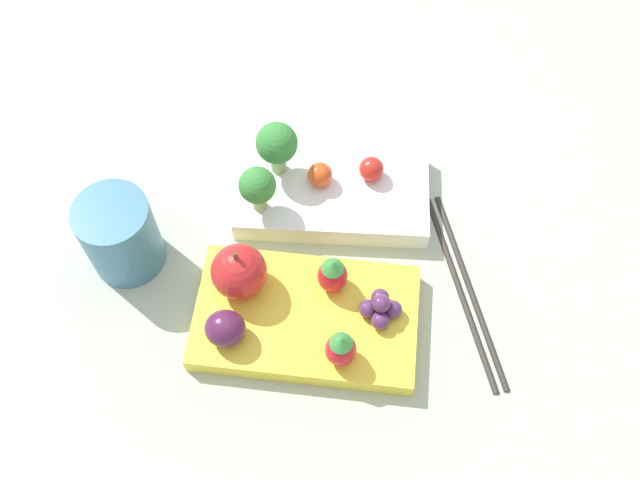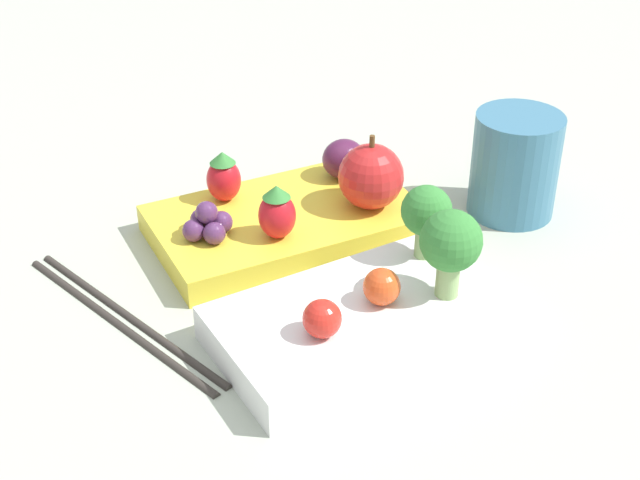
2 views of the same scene
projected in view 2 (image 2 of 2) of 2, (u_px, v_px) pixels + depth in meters
The scene contains 14 objects.
ground_plane at pixel (325, 282), 0.65m from camera, with size 4.00×4.00×0.00m, color #ADB7A3.
bento_box_savoury at pixel (361, 321), 0.59m from camera, with size 0.19×0.11×0.03m.
bento_box_fruit at pixel (286, 223), 0.70m from camera, with size 0.21×0.14×0.02m.
broccoli_floret_0 at pixel (451, 244), 0.57m from camera, with size 0.04×0.04×0.06m.
broccoli_floret_1 at pixel (426, 213), 0.61m from camera, with size 0.04×0.04×0.05m.
cherry_tomato_0 at pixel (376, 289), 0.57m from camera, with size 0.02×0.02×0.02m.
cherry_tomato_1 at pixel (322, 319), 0.55m from camera, with size 0.02×0.02×0.02m.
apple at pixel (371, 176), 0.69m from camera, with size 0.05×0.05×0.06m.
strawberry_0 at pixel (224, 177), 0.70m from camera, with size 0.03×0.03×0.04m.
strawberry_1 at pixel (277, 212), 0.65m from camera, with size 0.03×0.03×0.04m.
plum at pixel (344, 159), 0.73m from camera, with size 0.04×0.03×0.03m.
grape_cluster at pixel (207, 224), 0.65m from camera, with size 0.04×0.04×0.03m.
drinking_cup at pixel (515, 165), 0.71m from camera, with size 0.07×0.07×0.08m.
chopsticks_pair at pixel (123, 317), 0.61m from camera, with size 0.07×0.21×0.01m.
Camera 2 is at (0.28, 0.45, 0.37)m, focal length 50.00 mm.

